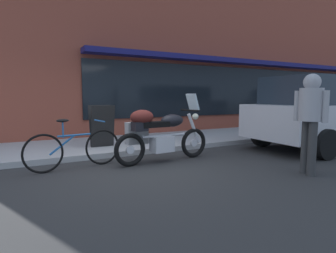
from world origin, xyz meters
name	(u,v)px	position (x,y,z in m)	size (l,w,h in m)	color
ground_plane	(138,167)	(0.00, 0.00, 0.00)	(80.00, 80.00, 0.00)	#2D2D2D
storefront_building	(284,44)	(8.39, 3.77, 3.61)	(24.79, 0.90, 7.40)	brown
sidewalk_curb	(319,128)	(9.00, 2.31, 0.06)	(30.00, 2.60, 0.12)	#A2A2A2
touring_motorcycle	(158,133)	(0.52, 0.19, 0.61)	(2.17, 0.62, 1.40)	black
parked_bicycle	(74,148)	(-1.07, 0.44, 0.38)	(1.78, 0.48, 0.94)	black
parked_minivan	(332,111)	(5.31, -0.44, 0.96)	(4.91, 2.17, 1.82)	silver
pedestrian_walking	(311,111)	(2.40, -1.85, 1.09)	(0.46, 0.55, 1.72)	#353535
sandwich_board_sign	(102,126)	(-0.18, 1.85, 0.63)	(0.55, 0.43, 1.01)	black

